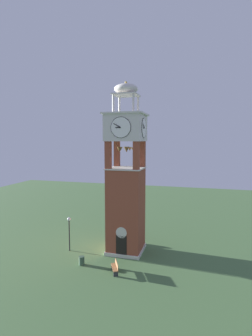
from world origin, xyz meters
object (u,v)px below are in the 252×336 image
(park_bench, at_px, (115,267))
(lamp_post, at_px, (69,227))
(clock_tower, at_px, (126,185))
(trash_bin, at_px, (82,261))

(park_bench, distance_m, lamp_post, 7.05)
(lamp_post, bearing_deg, clock_tower, 15.08)
(trash_bin, bearing_deg, clock_tower, 52.63)
(clock_tower, height_order, lamp_post, clock_tower)
(clock_tower, distance_m, lamp_post, 7.45)
(park_bench, xyz_separation_m, lamp_post, (-6.03, 3.04, 2.02))
(lamp_post, distance_m, trash_bin, 4.21)
(lamp_post, xyz_separation_m, trash_bin, (2.58, -2.57, -2.11))
(clock_tower, bearing_deg, lamp_post, -164.92)
(park_bench, relative_size, trash_bin, 2.04)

